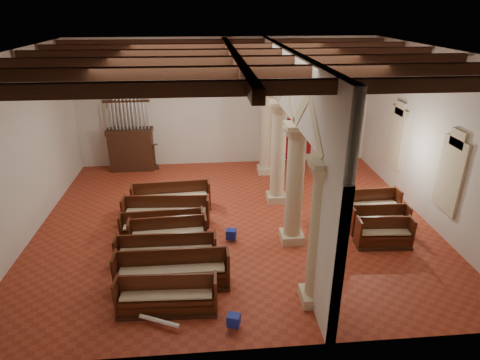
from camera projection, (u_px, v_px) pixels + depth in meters
name	position (u px, v px, depth m)	size (l,w,h in m)	color
floor	(235.00, 221.00, 14.76)	(14.00, 14.00, 0.00)	#9B3921
ceiling	(234.00, 51.00, 12.34)	(14.00, 14.00, 0.00)	black
wall_back	(225.00, 103.00, 19.02)	(14.00, 0.02, 6.00)	silver
wall_front	(257.00, 238.00, 8.08)	(14.00, 0.02, 6.00)	silver
wall_left	(19.00, 149.00, 12.98)	(0.02, 12.00, 6.00)	silver
wall_right	(432.00, 138.00, 14.11)	(0.02, 12.00, 6.00)	silver
ceiling_beams	(234.00, 57.00, 12.41)	(13.80, 11.80, 0.30)	#3B1F12
arcade	(288.00, 126.00, 13.46)	(0.90, 11.90, 6.00)	beige
window_right_a	(451.00, 175.00, 13.06)	(0.03, 1.00, 2.20)	#2E6856
window_right_b	(397.00, 138.00, 16.71)	(0.03, 1.00, 2.20)	#2E6856
window_back	(327.00, 117.00, 19.72)	(1.00, 0.03, 2.20)	#2E6856
pipe_organ	(131.00, 142.00, 18.86)	(2.10, 0.85, 4.40)	#3B1F12
lectern	(153.00, 158.00, 19.25)	(0.61, 0.63, 1.32)	#3D2213
dossal_curtain	(296.00, 139.00, 19.96)	(1.80, 0.07, 2.17)	maroon
processional_banner	(327.00, 153.00, 19.11)	(0.59, 0.76, 2.60)	#3B1F12
hymnal_box_a	(234.00, 320.00, 9.78)	(0.31, 0.25, 0.31)	navy
hymnal_box_b	(193.00, 243.00, 12.89)	(0.33, 0.27, 0.33)	navy
hymnal_box_c	(231.00, 234.00, 13.41)	(0.33, 0.27, 0.33)	#16299A
tube_heater_a	(159.00, 321.00, 9.88)	(0.11, 0.11, 1.09)	white
tube_heater_b	(177.00, 299.00, 10.63)	(0.09, 0.09, 0.86)	white
nave_pew_0	(167.00, 300.00, 10.30)	(2.60, 0.79, 1.02)	#3B1F12
nave_pew_1	(173.00, 275.00, 11.19)	(3.16, 0.76, 1.12)	#3B1F12
nave_pew_2	(167.00, 255.00, 12.19)	(3.04, 0.68, 0.98)	#3B1F12
nave_pew_3	(169.00, 237.00, 13.11)	(2.55, 0.80, 1.00)	#3B1F12
nave_pew_4	(163.00, 229.00, 13.59)	(2.83, 0.80, 0.97)	#3B1F12
nave_pew_5	(167.00, 216.00, 14.39)	(3.11, 0.91, 1.07)	#3B1F12
nave_pew_6	(172.00, 201.00, 15.46)	(3.01, 0.92, 1.10)	#3B1F12
aisle_pew_0	(384.00, 237.00, 13.11)	(1.83, 0.78, 1.00)	#3B1F12
aisle_pew_1	(378.00, 223.00, 13.96)	(2.03, 0.71, 0.98)	#3B1F12
aisle_pew_2	(368.00, 209.00, 14.81)	(2.25, 0.83, 1.12)	#3B1F12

